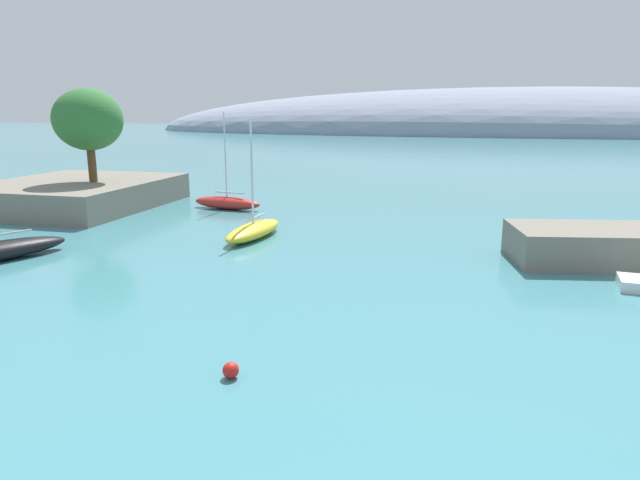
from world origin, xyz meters
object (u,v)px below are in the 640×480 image
Objects in this scene: sailboat_yellow_outer_mooring at (253,230)px; mooring_buoy_red at (231,370)px; tree_clump_shore at (88,120)px; sailboat_red_mid_mooring at (227,202)px.

sailboat_yellow_outer_mooring reaches higher than mooring_buoy_red.
tree_clump_shore is 1.02× the size of sailboat_yellow_outer_mooring.
sailboat_yellow_outer_mooring is 19.56m from mooring_buoy_red.
mooring_buoy_red is at bearing 121.91° from sailboat_red_mid_mooring.
tree_clump_shore is 19.81m from sailboat_yellow_outer_mooring.
sailboat_red_mid_mooring is 30.77m from mooring_buoy_red.
tree_clump_shore is 14.71× the size of mooring_buoy_red.
tree_clump_shore is 13.16m from sailboat_red_mid_mooring.
sailboat_red_mid_mooring reaches higher than mooring_buoy_red.
sailboat_yellow_outer_mooring is (6.04, -9.68, -0.04)m from sailboat_red_mid_mooring.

